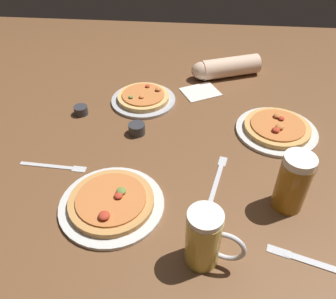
{
  "coord_description": "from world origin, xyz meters",
  "views": [
    {
      "loc": [
        0.08,
        -0.88,
        0.78
      ],
      "look_at": [
        0.0,
        0.0,
        0.02
      ],
      "focal_mm": 37.23,
      "sensor_mm": 36.0,
      "label": 1
    }
  ],
  "objects_px": {
    "beer_mug_amber": "(205,239)",
    "knife_right": "(315,263)",
    "pizza_plate_near": "(112,203)",
    "beer_mug_dark": "(294,182)",
    "ramekin_sauce": "(81,110)",
    "ramekin_butter": "(137,129)",
    "pizza_plate_side": "(277,129)",
    "diner_arm": "(224,68)",
    "pizza_plate_far": "(143,98)",
    "napkin_folded": "(200,91)",
    "fork_left": "(55,166)",
    "fork_spare": "(218,178)"
  },
  "relations": [
    {
      "from": "beer_mug_amber",
      "to": "knife_right",
      "type": "relative_size",
      "value": 0.72
    },
    {
      "from": "pizza_plate_near",
      "to": "beer_mug_dark",
      "type": "height_order",
      "value": "beer_mug_dark"
    },
    {
      "from": "beer_mug_dark",
      "to": "ramekin_sauce",
      "type": "bearing_deg",
      "value": 151.51
    },
    {
      "from": "pizza_plate_near",
      "to": "ramekin_butter",
      "type": "distance_m",
      "value": 0.35
    },
    {
      "from": "pizza_plate_side",
      "to": "knife_right",
      "type": "bearing_deg",
      "value": -87.86
    },
    {
      "from": "diner_arm",
      "to": "ramekin_butter",
      "type": "bearing_deg",
      "value": -125.42
    },
    {
      "from": "beer_mug_dark",
      "to": "knife_right",
      "type": "xyz_separation_m",
      "value": [
        0.04,
        -0.19,
        -0.09
      ]
    },
    {
      "from": "beer_mug_amber",
      "to": "ramekin_butter",
      "type": "xyz_separation_m",
      "value": [
        -0.25,
        0.49,
        -0.06
      ]
    },
    {
      "from": "pizza_plate_near",
      "to": "knife_right",
      "type": "distance_m",
      "value": 0.56
    },
    {
      "from": "pizza_plate_far",
      "to": "beer_mug_dark",
      "type": "relative_size",
      "value": 1.44
    },
    {
      "from": "napkin_folded",
      "to": "ramekin_butter",
      "type": "bearing_deg",
      "value": -126.1
    },
    {
      "from": "ramekin_butter",
      "to": "fork_left",
      "type": "height_order",
      "value": "ramekin_butter"
    },
    {
      "from": "pizza_plate_near",
      "to": "knife_right",
      "type": "bearing_deg",
      "value": -14.02
    },
    {
      "from": "ramekin_sauce",
      "to": "ramekin_butter",
      "type": "xyz_separation_m",
      "value": [
        0.24,
        -0.1,
        0.0
      ]
    },
    {
      "from": "beer_mug_amber",
      "to": "fork_left",
      "type": "distance_m",
      "value": 0.57
    },
    {
      "from": "beer_mug_dark",
      "to": "ramekin_sauce",
      "type": "height_order",
      "value": "beer_mug_dark"
    },
    {
      "from": "pizza_plate_far",
      "to": "fork_left",
      "type": "height_order",
      "value": "pizza_plate_far"
    },
    {
      "from": "pizza_plate_near",
      "to": "fork_left",
      "type": "bearing_deg",
      "value": 146.6
    },
    {
      "from": "pizza_plate_near",
      "to": "pizza_plate_far",
      "type": "xyz_separation_m",
      "value": [
        0.01,
        0.56,
        -0.0
      ]
    },
    {
      "from": "knife_right",
      "to": "diner_arm",
      "type": "height_order",
      "value": "diner_arm"
    },
    {
      "from": "knife_right",
      "to": "diner_arm",
      "type": "distance_m",
      "value": 0.96
    },
    {
      "from": "pizza_plate_far",
      "to": "knife_right",
      "type": "relative_size",
      "value": 1.1
    },
    {
      "from": "napkin_folded",
      "to": "pizza_plate_near",
      "type": "bearing_deg",
      "value": -110.21
    },
    {
      "from": "beer_mug_amber",
      "to": "ramekin_sauce",
      "type": "relative_size",
      "value": 3.22
    },
    {
      "from": "beer_mug_dark",
      "to": "pizza_plate_near",
      "type": "bearing_deg",
      "value": -173.54
    },
    {
      "from": "pizza_plate_far",
      "to": "ramekin_sauce",
      "type": "bearing_deg",
      "value": -154.18
    },
    {
      "from": "ramekin_butter",
      "to": "diner_arm",
      "type": "bearing_deg",
      "value": 54.58
    },
    {
      "from": "ramekin_butter",
      "to": "diner_arm",
      "type": "distance_m",
      "value": 0.56
    },
    {
      "from": "pizza_plate_far",
      "to": "beer_mug_dark",
      "type": "bearing_deg",
      "value": -45.5
    },
    {
      "from": "beer_mug_amber",
      "to": "ramekin_butter",
      "type": "relative_size",
      "value": 2.84
    },
    {
      "from": "ramekin_sauce",
      "to": "ramekin_butter",
      "type": "relative_size",
      "value": 0.88
    },
    {
      "from": "beer_mug_dark",
      "to": "ramekin_sauce",
      "type": "relative_size",
      "value": 3.44
    },
    {
      "from": "ramekin_sauce",
      "to": "fork_spare",
      "type": "height_order",
      "value": "ramekin_sauce"
    },
    {
      "from": "pizza_plate_near",
      "to": "beer_mug_amber",
      "type": "height_order",
      "value": "beer_mug_amber"
    },
    {
      "from": "ramekin_sauce",
      "to": "knife_right",
      "type": "relative_size",
      "value": 0.22
    },
    {
      "from": "beer_mug_amber",
      "to": "ramekin_sauce",
      "type": "xyz_separation_m",
      "value": [
        -0.48,
        0.6,
        -0.07
      ]
    },
    {
      "from": "napkin_folded",
      "to": "fork_left",
      "type": "bearing_deg",
      "value": -132.29
    },
    {
      "from": "pizza_plate_near",
      "to": "ramekin_butter",
      "type": "bearing_deg",
      "value": 87.18
    },
    {
      "from": "pizza_plate_side",
      "to": "fork_spare",
      "type": "distance_m",
      "value": 0.34
    },
    {
      "from": "diner_arm",
      "to": "napkin_folded",
      "type": "bearing_deg",
      "value": -123.96
    },
    {
      "from": "beer_mug_dark",
      "to": "napkin_folded",
      "type": "relative_size",
      "value": 1.23
    },
    {
      "from": "beer_mug_amber",
      "to": "diner_arm",
      "type": "xyz_separation_m",
      "value": [
        0.08,
        0.95,
        -0.04
      ]
    },
    {
      "from": "ramekin_sauce",
      "to": "pizza_plate_side",
      "type": "bearing_deg",
      "value": -3.84
    },
    {
      "from": "fork_spare",
      "to": "pizza_plate_side",
      "type": "bearing_deg",
      "value": 49.92
    },
    {
      "from": "fork_spare",
      "to": "ramekin_butter",
      "type": "bearing_deg",
      "value": 144.57
    },
    {
      "from": "pizza_plate_near",
      "to": "beer_mug_dark",
      "type": "relative_size",
      "value": 1.66
    },
    {
      "from": "fork_spare",
      "to": "ramekin_sauce",
      "type": "bearing_deg",
      "value": 149.64
    },
    {
      "from": "pizza_plate_near",
      "to": "ramekin_sauce",
      "type": "xyz_separation_m",
      "value": [
        -0.22,
        0.45,
        0.0
      ]
    },
    {
      "from": "beer_mug_dark",
      "to": "fork_spare",
      "type": "relative_size",
      "value": 0.84
    },
    {
      "from": "napkin_folded",
      "to": "knife_right",
      "type": "xyz_separation_m",
      "value": [
        0.3,
        -0.79,
        -0.0
      ]
    }
  ]
}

